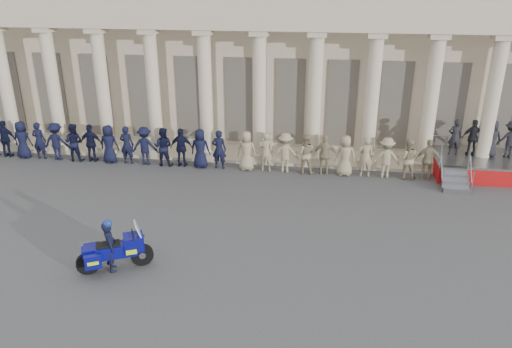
# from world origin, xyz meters

# --- Properties ---
(ground) EXTENTS (90.00, 90.00, 0.00)m
(ground) POSITION_xyz_m (0.00, 0.00, 0.00)
(ground) COLOR #3B3B3D
(ground) RESTS_ON ground
(building) EXTENTS (40.00, 12.50, 9.00)m
(building) POSITION_xyz_m (-0.00, 14.74, 4.52)
(building) COLOR #BBA88C
(building) RESTS_ON ground
(officer_rank) EXTENTS (22.41, 0.71, 1.89)m
(officer_rank) POSITION_xyz_m (-1.61, 6.78, 0.94)
(officer_rank) COLOR black
(officer_rank) RESTS_ON ground
(reviewing_stand) EXTENTS (4.13, 3.99, 2.53)m
(reviewing_stand) POSITION_xyz_m (11.70, 7.80, 1.31)
(reviewing_stand) COLOR gray
(reviewing_stand) RESTS_ON ground
(motorcycle) EXTENTS (2.18, 1.49, 1.52)m
(motorcycle) POSITION_xyz_m (-1.78, -2.25, 0.66)
(motorcycle) COLOR black
(motorcycle) RESTS_ON ground
(rider) EXTENTS (0.63, 0.73, 1.77)m
(rider) POSITION_xyz_m (-1.89, -2.31, 0.88)
(rider) COLOR black
(rider) RESTS_ON ground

